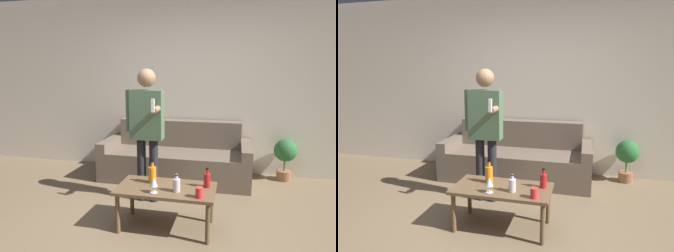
{
  "view_description": "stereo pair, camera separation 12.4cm",
  "coord_description": "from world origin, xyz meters",
  "views": [
    {
      "loc": [
        0.66,
        -2.3,
        1.56
      ],
      "look_at": [
        -0.07,
        0.9,
        0.95
      ],
      "focal_mm": 32.0,
      "sensor_mm": 36.0,
      "label": 1
    },
    {
      "loc": [
        0.78,
        -2.27,
        1.56
      ],
      "look_at": [
        -0.07,
        0.9,
        0.95
      ],
      "focal_mm": 32.0,
      "sensor_mm": 36.0,
      "label": 2
    }
  ],
  "objects": [
    {
      "name": "ground_plane",
      "position": [
        0.0,
        0.0,
        0.0
      ],
      "size": [
        16.0,
        16.0,
        0.0
      ],
      "primitive_type": "plane",
      "color": "#756047"
    },
    {
      "name": "bottle_dark",
      "position": [
        -0.14,
        0.5,
        0.52
      ],
      "size": [
        0.08,
        0.08,
        0.23
      ],
      "color": "orange",
      "rests_on": "coffee_table"
    },
    {
      "name": "potted_plant",
      "position": [
        1.38,
        2.09,
        0.39
      ],
      "size": [
        0.32,
        0.32,
        0.6
      ],
      "color": "#936042",
      "rests_on": "ground_plane"
    },
    {
      "name": "wine_glass_near",
      "position": [
        -0.06,
        0.26,
        0.53
      ],
      "size": [
        0.08,
        0.08,
        0.15
      ],
      "color": "silver",
      "rests_on": "coffee_table"
    },
    {
      "name": "wall_back",
      "position": [
        0.0,
        2.3,
        1.35
      ],
      "size": [
        8.0,
        0.06,
        2.7
      ],
      "color": "beige",
      "rests_on": "ground_plane"
    },
    {
      "name": "person_standing_front",
      "position": [
        -0.34,
        1.0,
        0.94
      ],
      "size": [
        0.45,
        0.41,
        1.58
      ],
      "color": "#232328",
      "rests_on": "ground_plane"
    },
    {
      "name": "couch",
      "position": [
        -0.16,
        1.87,
        0.29
      ],
      "size": [
        2.12,
        0.86,
        0.82
      ],
      "color": "#6B5B4C",
      "rests_on": "ground_plane"
    },
    {
      "name": "bottle_orange",
      "position": [
        0.15,
        0.33,
        0.5
      ],
      "size": [
        0.07,
        0.07,
        0.17
      ],
      "color": "silver",
      "rests_on": "coffee_table"
    },
    {
      "name": "cup_on_table",
      "position": [
        0.37,
        0.24,
        0.48
      ],
      "size": [
        0.07,
        0.07,
        0.1
      ],
      "color": "red",
      "rests_on": "coffee_table"
    },
    {
      "name": "bottle_green",
      "position": [
        0.42,
        0.51,
        0.5
      ],
      "size": [
        0.07,
        0.07,
        0.19
      ],
      "color": "#B21E1E",
      "rests_on": "coffee_table"
    },
    {
      "name": "coffee_table",
      "position": [
        0.02,
        0.41,
        0.38
      ],
      "size": [
        0.97,
        0.51,
        0.43
      ],
      "color": "brown",
      "rests_on": "ground_plane"
    }
  ]
}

